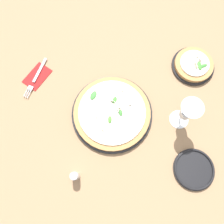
{
  "coord_description": "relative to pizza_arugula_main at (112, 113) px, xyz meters",
  "views": [
    {
      "loc": [
        0.21,
        0.1,
        0.94
      ],
      "look_at": [
        -0.02,
        -0.03,
        0.03
      ],
      "focal_mm": 35.0,
      "sensor_mm": 36.0,
      "label": 1
    }
  ],
  "objects": [
    {
      "name": "ground_plane",
      "position": [
        0.02,
        0.03,
        -0.02
      ],
      "size": [
        6.0,
        6.0,
        0.0
      ],
      "primitive_type": "plane",
      "color": "#9E7A56"
    },
    {
      "name": "side_plate_white",
      "position": [
        0.03,
        0.41,
        -0.01
      ],
      "size": [
        0.17,
        0.17,
        0.02
      ],
      "color": "black",
      "rests_on": "ground_plane"
    },
    {
      "name": "wine_glass",
      "position": [
        -0.13,
        0.27,
        0.1
      ],
      "size": [
        0.09,
        0.09,
        0.18
      ],
      "color": "white",
      "rests_on": "ground_plane"
    },
    {
      "name": "pizza_arugula_main",
      "position": [
        0.0,
        0.0,
        0.0
      ],
      "size": [
        0.36,
        0.36,
        0.05
      ],
      "color": "black",
      "rests_on": "ground_plane"
    },
    {
      "name": "pizza_personal_side",
      "position": [
        -0.4,
        0.21,
        -0.0
      ],
      "size": [
        0.2,
        0.2,
        0.05
      ],
      "color": "black",
      "rests_on": "ground_plane"
    },
    {
      "name": "shaker_pepper",
      "position": [
        0.3,
        0.01,
        0.02
      ],
      "size": [
        0.03,
        0.03,
        0.07
      ],
      "color": "silver",
      "rests_on": "ground_plane"
    },
    {
      "name": "fork",
      "position": [
        0.03,
        -0.39,
        -0.01
      ],
      "size": [
        0.21,
        0.05,
        0.0
      ],
      "rotation": [
        0.0,
        0.0,
        0.18
      ],
      "color": "silver",
      "rests_on": "ground_plane"
    },
    {
      "name": "napkin",
      "position": [
        0.02,
        -0.4,
        -0.01
      ],
      "size": [
        0.13,
        0.09,
        0.01
      ],
      "rotation": [
        0.0,
        0.0,
        -0.06
      ],
      "color": "#B21E1E",
      "rests_on": "ground_plane"
    }
  ]
}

